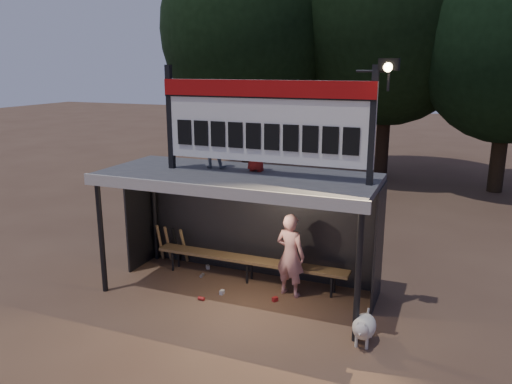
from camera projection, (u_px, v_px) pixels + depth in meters
ground at (239, 292)px, 9.54m from camera, size 80.00×80.00×0.00m
player at (290, 255)px, 9.25m from camera, size 0.65×0.50×1.59m
child_a at (214, 140)px, 9.36m from camera, size 0.55×0.45×1.04m
child_b at (256, 148)px, 9.07m from camera, size 0.43×0.29×0.84m
dugout_shelter at (243, 196)px, 9.30m from camera, size 5.10×2.08×2.32m
scoreboard_assembly at (267, 119)px, 8.51m from camera, size 4.10×0.27×1.99m
bench at (249, 261)px, 9.92m from camera, size 4.00×0.35×0.48m
tree_left at (247, 29)px, 18.62m from camera, size 6.46×6.46×9.27m
tree_mid at (391, 10)px, 18.00m from camera, size 7.22×7.22×10.36m
dog at (364, 327)px, 7.71m from camera, size 0.36×0.81×0.49m
bats at (172, 244)px, 10.87m from camera, size 0.69×0.36×0.84m
litter at (221, 286)px, 9.72m from camera, size 1.96×1.46×0.08m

